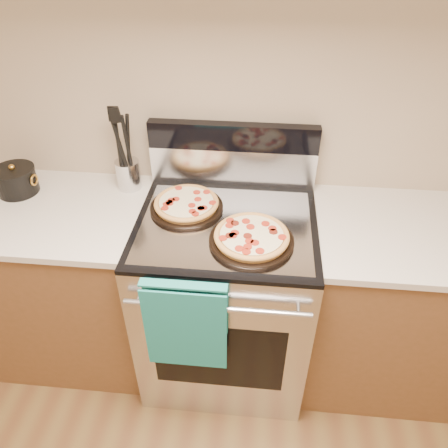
# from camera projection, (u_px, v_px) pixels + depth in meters

# --- Properties ---
(wall_back) EXTENTS (4.00, 0.00, 4.00)m
(wall_back) POSITION_uv_depth(u_px,v_px,m) (235.00, 91.00, 1.85)
(wall_back) COLOR tan
(wall_back) RESTS_ON ground
(range_body) EXTENTS (0.76, 0.68, 0.90)m
(range_body) POSITION_uv_depth(u_px,v_px,m) (226.00, 299.00, 2.12)
(range_body) COLOR #B7B7BC
(range_body) RESTS_ON ground
(oven_window) EXTENTS (0.56, 0.01, 0.40)m
(oven_window) POSITION_uv_depth(u_px,v_px,m) (219.00, 357.00, 1.85)
(oven_window) COLOR black
(oven_window) RESTS_ON range_body
(cooktop) EXTENTS (0.76, 0.68, 0.02)m
(cooktop) POSITION_uv_depth(u_px,v_px,m) (226.00, 224.00, 1.84)
(cooktop) COLOR black
(cooktop) RESTS_ON range_body
(backsplash_lower) EXTENTS (0.76, 0.06, 0.18)m
(backsplash_lower) POSITION_uv_depth(u_px,v_px,m) (233.00, 166.00, 2.02)
(backsplash_lower) COLOR silver
(backsplash_lower) RESTS_ON cooktop
(backsplash_upper) EXTENTS (0.76, 0.06, 0.12)m
(backsplash_upper) POSITION_uv_depth(u_px,v_px,m) (233.00, 137.00, 1.93)
(backsplash_upper) COLOR black
(backsplash_upper) RESTS_ON backsplash_lower
(oven_handle) EXTENTS (0.70, 0.03, 0.03)m
(oven_handle) POSITION_uv_depth(u_px,v_px,m) (217.00, 309.00, 1.61)
(oven_handle) COLOR silver
(oven_handle) RESTS_ON range_body
(dish_towel) EXTENTS (0.32, 0.05, 0.42)m
(dish_towel) POSITION_uv_depth(u_px,v_px,m) (186.00, 324.00, 1.68)
(dish_towel) COLOR #18707B
(dish_towel) RESTS_ON oven_handle
(foil_sheet) EXTENTS (0.70, 0.55, 0.01)m
(foil_sheet) POSITION_uv_depth(u_px,v_px,m) (226.00, 225.00, 1.81)
(foil_sheet) COLOR gray
(foil_sheet) RESTS_ON cooktop
(cabinet_left) EXTENTS (1.00, 0.62, 0.88)m
(cabinet_left) POSITION_uv_depth(u_px,v_px,m) (54.00, 283.00, 2.22)
(cabinet_left) COLOR brown
(cabinet_left) RESTS_ON ground
(countertop_left) EXTENTS (1.02, 0.64, 0.03)m
(countertop_left) POSITION_uv_depth(u_px,v_px,m) (30.00, 210.00, 1.94)
(countertop_left) COLOR beige
(countertop_left) RESTS_ON cabinet_left
(cabinet_right) EXTENTS (1.00, 0.62, 0.88)m
(cabinet_right) POSITION_uv_depth(u_px,v_px,m) (410.00, 309.00, 2.08)
(cabinet_right) COLOR brown
(cabinet_right) RESTS_ON ground
(countertop_right) EXTENTS (1.02, 0.64, 0.03)m
(countertop_right) POSITION_uv_depth(u_px,v_px,m) (439.00, 235.00, 1.80)
(countertop_right) COLOR beige
(countertop_right) RESTS_ON cabinet_right
(pepperoni_pizza_back) EXTENTS (0.37, 0.37, 0.04)m
(pepperoni_pizza_back) POSITION_uv_depth(u_px,v_px,m) (187.00, 205.00, 1.88)
(pepperoni_pizza_back) COLOR #A97A33
(pepperoni_pizza_back) RESTS_ON foil_sheet
(pepperoni_pizza_front) EXTENTS (0.34, 0.34, 0.04)m
(pepperoni_pizza_front) POSITION_uv_depth(u_px,v_px,m) (252.00, 238.00, 1.70)
(pepperoni_pizza_front) COLOR #A97A33
(pepperoni_pizza_front) RESTS_ON foil_sheet
(utensil_crock) EXTENTS (0.13, 0.13, 0.14)m
(utensil_crock) POSITION_uv_depth(u_px,v_px,m) (128.00, 174.00, 2.02)
(utensil_crock) COLOR silver
(utensil_crock) RESTS_ON countertop_left
(saucepan) EXTENTS (0.20, 0.20, 0.11)m
(saucepan) POSITION_uv_depth(u_px,v_px,m) (16.00, 181.00, 2.00)
(saucepan) COLOR black
(saucepan) RESTS_ON countertop_left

